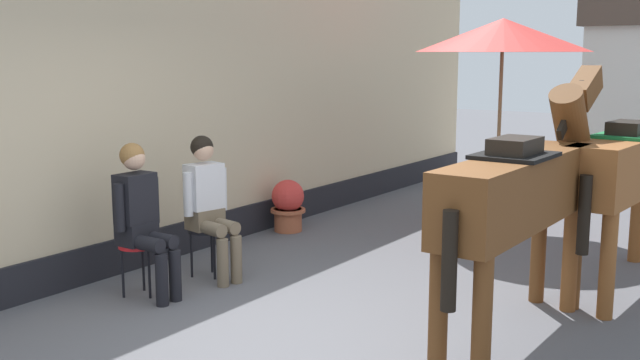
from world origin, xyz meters
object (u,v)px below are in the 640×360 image
(cafe_parasol, at_px, (503,37))
(saddled_horse_near, at_px, (524,188))
(seated_visitor_near, at_px, (141,212))
(saddled_horse_far, at_px, (633,163))
(flower_planter_farthest, at_px, (288,204))
(seated_visitor_far, at_px, (208,200))

(cafe_parasol, bearing_deg, saddled_horse_near, -65.62)
(seated_visitor_near, xyz_separation_m, saddled_horse_far, (3.47, 2.89, 0.38))
(seated_visitor_near, relative_size, flower_planter_farthest, 2.17)
(flower_planter_farthest, bearing_deg, cafe_parasol, 38.15)
(seated_visitor_far, distance_m, cafe_parasol, 4.20)
(saddled_horse_near, bearing_deg, seated_visitor_near, -161.39)
(saddled_horse_near, bearing_deg, flower_planter_farthest, 154.32)
(saddled_horse_far, distance_m, flower_planter_farthest, 4.01)
(saddled_horse_far, xyz_separation_m, cafe_parasol, (-1.88, 1.46, 1.20))
(cafe_parasol, bearing_deg, seated_visitor_far, -112.73)
(seated_visitor_far, xyz_separation_m, saddled_horse_far, (3.38, 2.12, 0.38))
(saddled_horse_far, bearing_deg, saddled_horse_near, -101.59)
(seated_visitor_near, relative_size, seated_visitor_far, 1.00)
(saddled_horse_near, xyz_separation_m, cafe_parasol, (-1.50, 3.31, 1.20))
(seated_visitor_far, relative_size, flower_planter_farthest, 2.17)
(saddled_horse_far, relative_size, flower_planter_farthest, 4.69)
(saddled_horse_near, relative_size, cafe_parasol, 1.16)
(seated_visitor_near, bearing_deg, flower_planter_farthest, 99.34)
(saddled_horse_near, bearing_deg, seated_visitor_far, -174.77)
(saddled_horse_far, bearing_deg, flower_planter_farthest, -177.91)
(cafe_parasol, bearing_deg, seated_visitor_near, -110.10)
(saddled_horse_near, bearing_deg, saddled_horse_far, 78.41)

